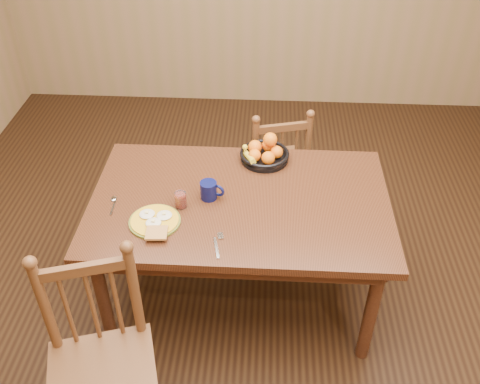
# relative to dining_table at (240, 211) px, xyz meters

# --- Properties ---
(room) EXTENTS (4.52, 5.02, 2.72)m
(room) POSITION_rel_dining_table_xyz_m (0.00, 0.00, 0.68)
(room) COLOR black
(room) RESTS_ON ground
(dining_table) EXTENTS (1.60, 1.00, 0.75)m
(dining_table) POSITION_rel_dining_table_xyz_m (0.00, 0.00, 0.00)
(dining_table) COLOR black
(dining_table) RESTS_ON ground
(chair_far) EXTENTS (0.50, 0.49, 0.92)m
(chair_far) POSITION_rel_dining_table_xyz_m (0.19, 0.74, -0.22)
(chair_far) COLOR #543119
(chair_far) RESTS_ON ground
(chair_near) EXTENTS (0.57, 0.56, 1.02)m
(chair_near) POSITION_rel_dining_table_xyz_m (-0.56, -0.88, -0.17)
(chair_near) COLOR #543119
(chair_near) RESTS_ON ground
(breakfast_plate) EXTENTS (0.26, 0.29, 0.04)m
(breakfast_plate) POSITION_rel_dining_table_xyz_m (-0.42, -0.22, 0.10)
(breakfast_plate) COLOR #59601E
(breakfast_plate) RESTS_ON dining_table
(fork) EXTENTS (0.05, 0.18, 0.00)m
(fork) POSITION_rel_dining_table_xyz_m (-0.09, -0.35, 0.09)
(fork) COLOR silver
(fork) RESTS_ON dining_table
(spoon) EXTENTS (0.04, 0.16, 0.01)m
(spoon) POSITION_rel_dining_table_xyz_m (-0.67, -0.06, 0.09)
(spoon) COLOR silver
(spoon) RESTS_ON dining_table
(coffee_mug) EXTENTS (0.13, 0.09, 0.10)m
(coffee_mug) POSITION_rel_dining_table_xyz_m (-0.16, 0.01, 0.14)
(coffee_mug) COLOR #0A0D38
(coffee_mug) RESTS_ON dining_table
(juice_glass) EXTENTS (0.06, 0.06, 0.09)m
(juice_glass) POSITION_rel_dining_table_xyz_m (-0.31, -0.08, 0.13)
(juice_glass) COLOR silver
(juice_glass) RESTS_ON dining_table
(fruit_bowl) EXTENTS (0.29, 0.29, 0.17)m
(fruit_bowl) POSITION_rel_dining_table_xyz_m (0.12, 0.38, 0.13)
(fruit_bowl) COLOR black
(fruit_bowl) RESTS_ON dining_table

